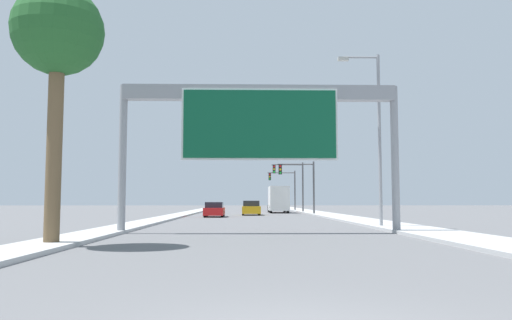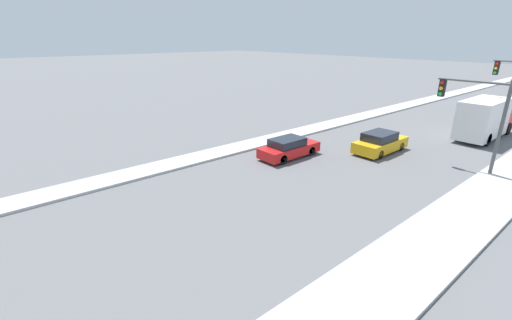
# 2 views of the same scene
# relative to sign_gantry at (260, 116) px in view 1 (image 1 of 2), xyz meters

# --- Properties ---
(sidewalk_right) EXTENTS (3.00, 120.00, 0.15)m
(sidewalk_right) POSITION_rel_sign_gantry_xyz_m (7.75, 42.15, -5.44)
(sidewalk_right) COLOR #B6B6B6
(sidewalk_right) RESTS_ON ground
(median_strip_left) EXTENTS (2.00, 120.00, 0.15)m
(median_strip_left) POSITION_rel_sign_gantry_xyz_m (-7.25, 42.15, -5.44)
(median_strip_left) COLOR #B6B6B6
(median_strip_left) RESTS_ON ground
(sign_gantry) EXTENTS (13.27, 0.73, 7.00)m
(sign_gantry) POSITION_rel_sign_gantry_xyz_m (0.00, 0.00, 0.00)
(sign_gantry) COLOR gray
(sign_gantry) RESTS_ON ground
(car_near_left) EXTENTS (1.80, 4.48, 1.38)m
(car_near_left) POSITION_rel_sign_gantry_xyz_m (-3.50, 23.32, -4.86)
(car_near_left) COLOR red
(car_near_left) RESTS_ON ground
(car_far_left) EXTENTS (1.90, 4.53, 1.50)m
(car_far_left) POSITION_rel_sign_gantry_xyz_m (0.00, 29.12, -4.81)
(car_far_left) COLOR gold
(car_far_left) RESTS_ON ground
(truck_box_primary) EXTENTS (2.31, 7.47, 3.26)m
(truck_box_primary) POSITION_rel_sign_gantry_xyz_m (3.50, 38.79, -3.86)
(truck_box_primary) COLOR red
(truck_box_primary) RESTS_ON ground
(traffic_light_near_intersection) EXTENTS (4.02, 0.32, 5.72)m
(traffic_light_near_intersection) POSITION_rel_sign_gantry_xyz_m (5.44, 30.14, -1.66)
(traffic_light_near_intersection) COLOR #4C4C4F
(traffic_light_near_intersection) RESTS_ON ground
(traffic_light_mid_block) EXTENTS (4.08, 0.32, 6.38)m
(traffic_light_mid_block) POSITION_rel_sign_gantry_xyz_m (5.50, 40.14, -1.24)
(traffic_light_mid_block) COLOR #4C4C4F
(traffic_light_mid_block) RESTS_ON ground
(traffic_light_far_intersection) EXTENTS (4.14, 0.32, 5.91)m
(traffic_light_far_intersection) POSITION_rel_sign_gantry_xyz_m (5.42, 50.14, -1.53)
(traffic_light_far_intersection) COLOR #4C4C4F
(traffic_light_far_intersection) RESTS_ON ground
(palm_tree_foreground) EXTENTS (3.10, 3.10, 8.93)m
(palm_tree_foreground) POSITION_rel_sign_gantry_xyz_m (-7.15, -6.40, 1.64)
(palm_tree_foreground) COLOR brown
(palm_tree_foreground) RESTS_ON ground
(street_lamp_right) EXTENTS (2.37, 0.28, 9.77)m
(street_lamp_right) POSITION_rel_sign_gantry_xyz_m (6.60, 4.22, 0.14)
(street_lamp_right) COLOR gray
(street_lamp_right) RESTS_ON ground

